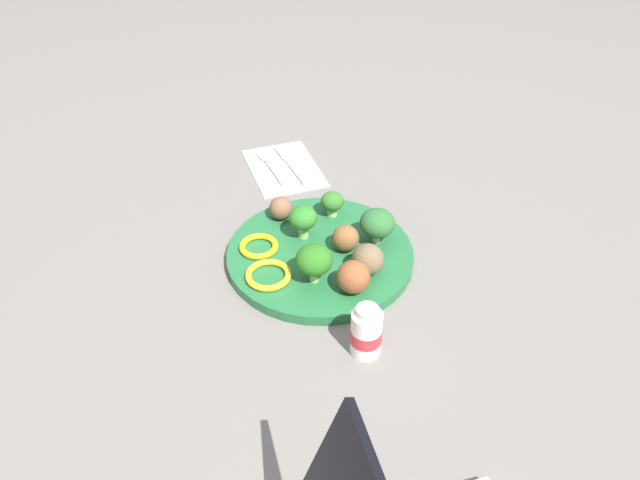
{
  "coord_description": "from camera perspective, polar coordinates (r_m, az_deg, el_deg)",
  "views": [
    {
      "loc": [
        -0.67,
        0.17,
        0.59
      ],
      "look_at": [
        0.0,
        0.0,
        0.04
      ],
      "focal_mm": 33.7,
      "sensor_mm": 36.0,
      "label": 1
    }
  ],
  "objects": [
    {
      "name": "broccoli_floret_near_rim",
      "position": [
        0.82,
        -0.56,
        -1.92
      ],
      "size": [
        0.05,
        0.05,
        0.06
      ],
      "color": "#94C670",
      "rests_on": "plate"
    },
    {
      "name": "ground_plane",
      "position": [
        0.91,
        0.0,
        -1.78
      ],
      "size": [
        4.0,
        4.0,
        0.0
      ],
      "primitive_type": "plane",
      "color": "slate"
    },
    {
      "name": "yogurt_bottle",
      "position": [
        0.76,
        4.41,
        -8.71
      ],
      "size": [
        0.04,
        0.04,
        0.07
      ],
      "color": "white",
      "rests_on": "ground_plane"
    },
    {
      "name": "meatball_back_left",
      "position": [
        0.96,
        -3.73,
        3.04
      ],
      "size": [
        0.04,
        0.04,
        0.04
      ],
      "primitive_type": "sphere",
      "color": "brown",
      "rests_on": "plate"
    },
    {
      "name": "meatball_center",
      "position": [
        0.85,
        4.56,
        -1.85
      ],
      "size": [
        0.05,
        0.05,
        0.05
      ],
      "primitive_type": "sphere",
      "color": "brown",
      "rests_on": "plate"
    },
    {
      "name": "knife",
      "position": [
        1.13,
        -2.82,
        7.43
      ],
      "size": [
        0.15,
        0.04,
        0.01
      ],
      "color": "silver",
      "rests_on": "napkin"
    },
    {
      "name": "plate",
      "position": [
        0.9,
        0.0,
        -1.39
      ],
      "size": [
        0.28,
        0.28,
        0.02
      ],
      "primitive_type": "cylinder",
      "color": "#236638",
      "rests_on": "ground_plane"
    },
    {
      "name": "meatball_front_left",
      "position": [
        0.89,
        2.45,
        0.17
      ],
      "size": [
        0.04,
        0.04,
        0.04
      ],
      "primitive_type": "sphere",
      "color": "brown",
      "rests_on": "plate"
    },
    {
      "name": "napkin",
      "position": [
        1.12,
        -3.56,
        6.87
      ],
      "size": [
        0.18,
        0.13,
        0.01
      ],
      "primitive_type": "cube",
      "rotation": [
        0.0,
        0.0,
        0.08
      ],
      "color": "white",
      "rests_on": "ground_plane"
    },
    {
      "name": "pepper_ring_center",
      "position": [
        0.85,
        -4.93,
        -3.33
      ],
      "size": [
        0.08,
        0.08,
        0.01
      ],
      "primitive_type": "torus",
      "rotation": [
        0.0,
        0.0,
        3.34
      ],
      "color": "yellow",
      "rests_on": "plate"
    },
    {
      "name": "meatball_near_rim",
      "position": [
        0.82,
        3.18,
        -3.53
      ],
      "size": [
        0.05,
        0.05,
        0.05
      ],
      "primitive_type": "sphere",
      "color": "brown",
      "rests_on": "plate"
    },
    {
      "name": "broccoli_floret_mid_right",
      "position": [
        0.9,
        -1.61,
        2.03
      ],
      "size": [
        0.04,
        0.04,
        0.05
      ],
      "color": "#90BA69",
      "rests_on": "plate"
    },
    {
      "name": "fork",
      "position": [
        1.12,
        -4.6,
        7.12
      ],
      "size": [
        0.12,
        0.04,
        0.01
      ],
      "color": "silver",
      "rests_on": "napkin"
    },
    {
      "name": "pepper_ring_near_rim",
      "position": [
        0.9,
        -5.84,
        -0.59
      ],
      "size": [
        0.07,
        0.07,
        0.01
      ],
      "primitive_type": "torus",
      "rotation": [
        0.0,
        0.0,
        2.91
      ],
      "color": "yellow",
      "rests_on": "plate"
    },
    {
      "name": "broccoli_floret_front_right",
      "position": [
        0.9,
        5.48,
        1.56
      ],
      "size": [
        0.05,
        0.05,
        0.06
      ],
      "color": "#ACBC74",
      "rests_on": "plate"
    },
    {
      "name": "broccoli_floret_back_left",
      "position": [
        0.96,
        1.17,
        3.63
      ],
      "size": [
        0.04,
        0.04,
        0.04
      ],
      "color": "#9EC27F",
      "rests_on": "plate"
    }
  ]
}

